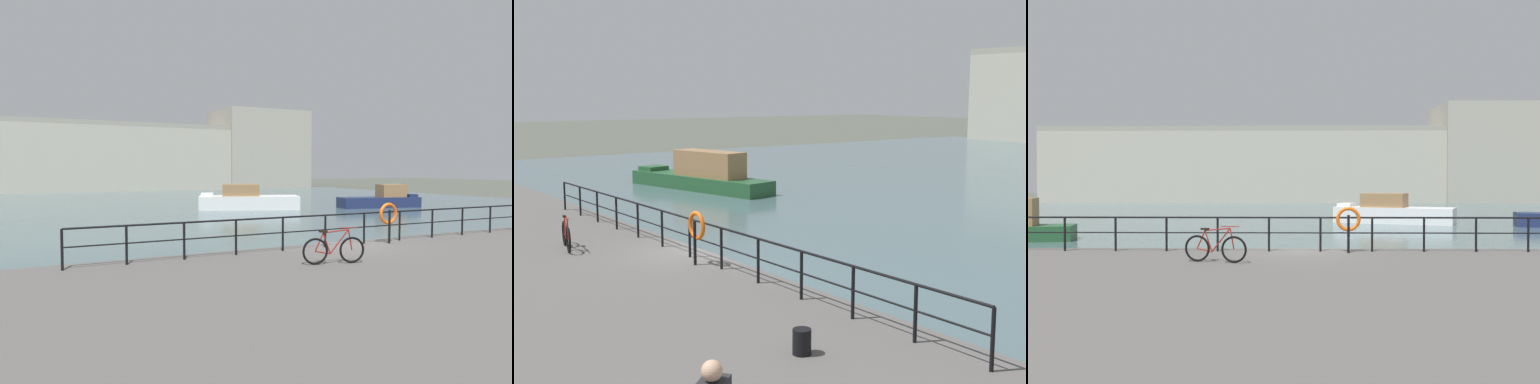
{
  "view_description": "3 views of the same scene",
  "coord_description": "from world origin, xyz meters",
  "views": [
    {
      "loc": [
        -9.73,
        -13.29,
        3.41
      ],
      "look_at": [
        -1.39,
        3.84,
        2.47
      ],
      "focal_mm": 32.53,
      "sensor_mm": 36.0,
      "label": 1
    },
    {
      "loc": [
        16.26,
        -9.65,
        5.18
      ],
      "look_at": [
        -2.16,
        3.87,
        1.94
      ],
      "focal_mm": 47.99,
      "sensor_mm": 36.0,
      "label": 2
    },
    {
      "loc": [
        -0.3,
        -17.94,
        3.04
      ],
      "look_at": [
        -0.75,
        5.15,
        2.58
      ],
      "focal_mm": 39.15,
      "sensor_mm": 36.0,
      "label": 3
    }
  ],
  "objects": [
    {
      "name": "moored_cabin_cruiser",
      "position": [
        -16.15,
        9.5,
        0.8
      ],
      "size": [
        9.83,
        3.86,
        2.16
      ],
      "rotation": [
        0.0,
        0.0,
        3.34
      ],
      "color": "#23512D",
      "rests_on": "water_basin"
    },
    {
      "name": "mooring_bollard",
      "position": [
        7.7,
        -2.7,
        1.08
      ],
      "size": [
        0.32,
        0.32,
        0.44
      ],
      "primitive_type": "cylinder",
      "color": "black",
      "rests_on": "quay_promenade"
    },
    {
      "name": "quay_railing",
      "position": [
        0.49,
        -0.75,
        1.59
      ],
      "size": [
        19.17,
        0.07,
        1.08
      ],
      "color": "black",
      "rests_on": "quay_promenade"
    },
    {
      "name": "life_ring_stand",
      "position": [
        1.32,
        -1.02,
        1.83
      ],
      "size": [
        0.75,
        0.16,
        1.4
      ],
      "color": "black",
      "rests_on": "quay_promenade"
    },
    {
      "name": "ground_plane",
      "position": [
        0.0,
        0.0,
        0.0
      ],
      "size": [
        240.0,
        240.0,
        0.0
      ],
      "primitive_type": "plane",
      "color": "#4C5147"
    },
    {
      "name": "parked_bicycle",
      "position": [
        -2.43,
        -3.08,
        1.25
      ],
      "size": [
        1.73,
        0.47,
        0.98
      ],
      "rotation": [
        0.0,
        0.0,
        -0.24
      ],
      "color": "black",
      "rests_on": "quay_promenade"
    }
  ]
}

